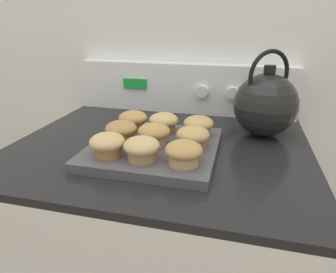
% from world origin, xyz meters
% --- Properties ---
extents(wall_back, '(8.00, 0.05, 2.40)m').
position_xyz_m(wall_back, '(0.00, 0.68, 1.20)').
color(wall_back, silver).
rests_on(wall_back, ground_plane).
extents(control_panel, '(0.74, 0.07, 0.17)m').
position_xyz_m(control_panel, '(0.00, 0.63, 1.01)').
color(control_panel, white).
rests_on(control_panel, stove_range).
extents(muffin_pan, '(0.30, 0.30, 0.02)m').
position_xyz_m(muffin_pan, '(0.00, 0.27, 0.94)').
color(muffin_pan, '#4C4C51').
rests_on(muffin_pan, stove_range).
extents(muffin_r0_c0, '(0.08, 0.08, 0.05)m').
position_xyz_m(muffin_r0_c0, '(-0.08, 0.19, 0.97)').
color(muffin_r0_c0, olive).
rests_on(muffin_r0_c0, muffin_pan).
extents(muffin_r0_c1, '(0.08, 0.08, 0.05)m').
position_xyz_m(muffin_r0_c1, '(0.00, 0.18, 0.97)').
color(muffin_r0_c1, '#A37A4C').
rests_on(muffin_r0_c1, muffin_pan).
extents(muffin_r0_c2, '(0.08, 0.08, 0.05)m').
position_xyz_m(muffin_r0_c2, '(0.09, 0.18, 0.97)').
color(muffin_r0_c2, tan).
rests_on(muffin_r0_c2, muffin_pan).
extents(muffin_r1_c0, '(0.08, 0.08, 0.05)m').
position_xyz_m(muffin_r1_c0, '(-0.08, 0.27, 0.97)').
color(muffin_r1_c0, tan).
rests_on(muffin_r1_c0, muffin_pan).
extents(muffin_r1_c1, '(0.08, 0.08, 0.05)m').
position_xyz_m(muffin_r1_c1, '(0.00, 0.27, 0.97)').
color(muffin_r1_c1, tan).
rests_on(muffin_r1_c1, muffin_pan).
extents(muffin_r1_c2, '(0.08, 0.08, 0.05)m').
position_xyz_m(muffin_r1_c2, '(0.09, 0.27, 0.97)').
color(muffin_r1_c2, olive).
rests_on(muffin_r1_c2, muffin_pan).
extents(muffin_r2_c0, '(0.08, 0.08, 0.05)m').
position_xyz_m(muffin_r2_c0, '(-0.09, 0.36, 0.97)').
color(muffin_r2_c0, olive).
rests_on(muffin_r2_c0, muffin_pan).
extents(muffin_r2_c1, '(0.08, 0.08, 0.05)m').
position_xyz_m(muffin_r2_c1, '(0.00, 0.36, 0.97)').
color(muffin_r2_c1, olive).
rests_on(muffin_r2_c1, muffin_pan).
extents(muffin_r2_c2, '(0.08, 0.08, 0.05)m').
position_xyz_m(muffin_r2_c2, '(0.09, 0.36, 0.97)').
color(muffin_r2_c2, tan).
rests_on(muffin_r2_c2, muffin_pan).
extents(tea_kettle, '(0.19, 0.17, 0.23)m').
position_xyz_m(tea_kettle, '(0.26, 0.46, 1.01)').
color(tea_kettle, black).
rests_on(tea_kettle, stove_range).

